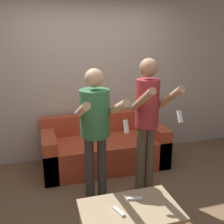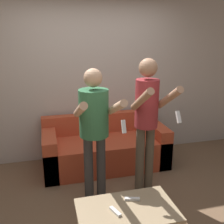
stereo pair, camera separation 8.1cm
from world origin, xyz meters
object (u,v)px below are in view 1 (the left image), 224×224
at_px(coffee_table, 130,212).
at_px(remote_far, 135,199).
at_px(remote_near, 119,211).
at_px(person_standing_left, 95,122).
at_px(person_standing_right, 148,114).
at_px(couch, 104,148).

relative_size(coffee_table, remote_far, 6.04).
relative_size(coffee_table, remote_near, 6.09).
height_order(coffee_table, remote_far, remote_far).
height_order(person_standing_left, remote_near, person_standing_left).
bearing_deg(person_standing_right, remote_near, -126.79).
relative_size(couch, person_standing_left, 1.15).
xyz_separation_m(coffee_table, remote_far, (0.09, 0.12, 0.05)).
distance_m(couch, remote_near, 1.73).
bearing_deg(coffee_table, remote_far, 51.75).
distance_m(couch, person_standing_left, 1.20).
distance_m(person_standing_right, coffee_table, 1.17).
distance_m(person_standing_right, remote_far, 1.02).
bearing_deg(coffee_table, couch, 84.05).
height_order(person_standing_left, person_standing_right, person_standing_right).
xyz_separation_m(person_standing_left, remote_far, (0.24, -0.68, -0.60)).
height_order(couch, coffee_table, couch).
height_order(coffee_table, remote_near, remote_near).
bearing_deg(person_standing_left, person_standing_right, 0.02).
bearing_deg(remote_far, coffee_table, -128.25).
bearing_deg(couch, remote_far, -93.05).
distance_m(couch, remote_far, 1.57).
bearing_deg(remote_far, couch, 86.95).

